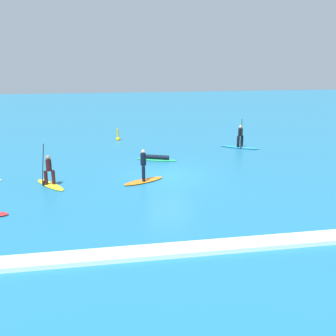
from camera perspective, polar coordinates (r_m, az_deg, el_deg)
name	(u,v)px	position (r m, az deg, el deg)	size (l,w,h in m)	color
ground_plane	(168,176)	(23.00, 0.00, -1.20)	(120.00, 120.00, 0.00)	#1E6B93
surfer_on_green_board	(157,158)	(26.65, -1.68, 1.44)	(2.88, 1.78, 0.36)	#23B266
surfer_on_orange_board	(144,174)	(21.86, -3.61, -0.92)	(2.59, 1.79, 1.86)	orange
surfer_on_blue_board	(240,142)	(30.75, 10.49, 3.73)	(2.91, 2.23, 2.33)	#1E8CD1
surfer_on_yellow_board	(50,178)	(22.13, -16.95, -1.35)	(2.02, 2.59, 2.34)	yellow
marker_buoy	(118,138)	(33.43, -7.34, 4.40)	(0.36, 0.36, 1.08)	yellow
wave_crest	(212,247)	(14.51, 6.46, -11.42)	(17.23, 0.90, 0.18)	white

